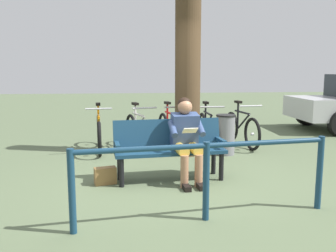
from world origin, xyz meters
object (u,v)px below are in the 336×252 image
bicycle_black (241,129)px  bicycle_silver (207,130)px  bicycle_green (138,132)px  bicycle_orange (99,133)px  litter_bin (225,135)px  handbag (105,176)px  person_reading (186,136)px  bicycle_blue (170,130)px  bench (169,145)px  tree_trunk (188,42)px

bicycle_black → bicycle_silver: bearing=-90.5°
bicycle_green → bicycle_orange: size_ratio=0.97×
litter_bin → bicycle_orange: bearing=-13.5°
bicycle_black → bicycle_orange: (2.95, 0.19, 0.00)m
bicycle_silver → bicycle_orange: size_ratio=1.00×
bicycle_green → handbag: bearing=-30.0°
bicycle_silver → bicycle_orange: same height
person_reading → bicycle_blue: bearing=-96.6°
bench → bicycle_silver: 2.33m
bench → bicycle_green: 2.05m
tree_trunk → litter_bin: size_ratio=5.51×
bench → person_reading: bearing=142.5°
bicycle_silver → bicycle_blue: size_ratio=1.01×
bicycle_black → bicycle_green: same height
tree_trunk → bicycle_green: tree_trunk is taller
handbag → tree_trunk: tree_trunk is taller
bicycle_black → bicycle_orange: same height
bicycle_silver → tree_trunk: bearing=-41.9°
litter_bin → bicycle_silver: (0.20, -0.68, -0.02)m
person_reading → litter_bin: person_reading is taller
bench → bicycle_silver: (-1.03, -2.08, -0.15)m
bench → person_reading: person_reading is taller
litter_bin → bicycle_black: 0.95m
bench → person_reading: (-0.23, 0.14, 0.16)m
bicycle_black → bicycle_orange: size_ratio=1.00×
bicycle_blue → bicycle_orange: same height
bicycle_silver → bicycle_orange: bearing=-87.7°
bicycle_black → bicycle_orange: 2.96m
bicycle_orange → litter_bin: bearing=71.0°
handbag → bicycle_green: size_ratio=0.18×
bench → bicycle_blue: 2.15m
person_reading → handbag: size_ratio=4.00×
bicycle_black → bicycle_blue: same height
person_reading → bicycle_green: bearing=-79.6°
tree_trunk → bicycle_blue: 1.86m
bench → person_reading: size_ratio=1.37×
person_reading → bicycle_black: (-1.55, -2.32, -0.31)m
litter_bin → bicycle_black: bearing=-125.5°
bicycle_green → tree_trunk: bearing=44.9°
bicycle_black → handbag: bearing=-56.5°
person_reading → tree_trunk: tree_trunk is taller
bicycle_orange → bicycle_black: bearing=88.3°
bicycle_silver → bicycle_blue: (0.77, -0.05, 0.00)m
bench → bicycle_black: 2.82m
handbag → litter_bin: (-2.15, -1.59, 0.26)m
tree_trunk → litter_bin: bearing=172.3°
person_reading → bicycle_green: 2.26m
tree_trunk → bicycle_black: size_ratio=2.50×
tree_trunk → bicycle_black: tree_trunk is taller
litter_bin → bicycle_black: size_ratio=0.45×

